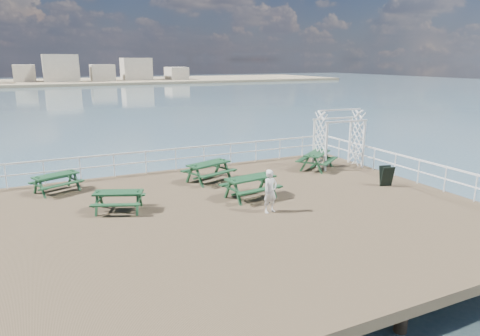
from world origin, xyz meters
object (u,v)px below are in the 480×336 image
picnic_table_b (209,168)px  picnic_table_c (317,157)px  picnic_table_e (251,183)px  trellis_arbor (339,141)px  picnic_table_a (56,179)px  person (270,191)px  picnic_table_d (119,197)px

picnic_table_b → picnic_table_c: bearing=-21.8°
picnic_table_c → picnic_table_e: bearing=171.8°
trellis_arbor → picnic_table_a: bearing=178.8°
picnic_table_a → picnic_table_e: 7.95m
picnic_table_c → person: 6.77m
picnic_table_b → picnic_table_d: picnic_table_b is taller
picnic_table_d → person: person is taller
picnic_table_b → trellis_arbor: trellis_arbor is taller
picnic_table_e → trellis_arbor: (6.26, 2.62, 0.68)m
picnic_table_c → picnic_table_e: 5.69m
picnic_table_b → picnic_table_d: bearing=-172.0°
picnic_table_a → trellis_arbor: size_ratio=0.73×
picnic_table_a → picnic_table_d: (1.88, -3.44, -0.01)m
picnic_table_a → picnic_table_e: picnic_table_e is taller
picnic_table_b → picnic_table_e: (0.61, -2.90, 0.00)m
trellis_arbor → picnic_table_d: bearing=-164.9°
picnic_table_b → picnic_table_e: size_ratio=1.10×
picnic_table_b → trellis_arbor: 6.91m
picnic_table_d → picnic_table_e: picnic_table_e is taller
picnic_table_d → picnic_table_c: bearing=33.8°
trellis_arbor → person: 7.75m
picnic_table_b → picnic_table_e: same height
person → picnic_table_e: bearing=75.1°
picnic_table_b → trellis_arbor: (6.88, -0.28, 0.68)m
picnic_table_d → trellis_arbor: 11.40m
picnic_table_a → picnic_table_b: (6.21, -1.19, 0.08)m
picnic_table_a → picnic_table_c: size_ratio=0.86×
trellis_arbor → picnic_table_b: bearing=-177.2°
picnic_table_c → trellis_arbor: trellis_arbor is taller
trellis_arbor → person: (-6.38, -4.37, -0.52)m
picnic_table_e → trellis_arbor: trellis_arbor is taller
picnic_table_e → picnic_table_b: bearing=94.0°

